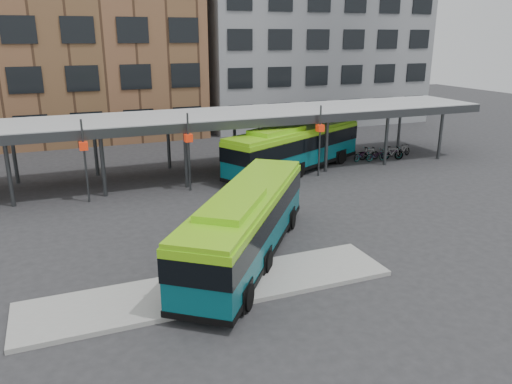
# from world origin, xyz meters

# --- Properties ---
(ground) EXTENTS (120.00, 120.00, 0.00)m
(ground) POSITION_xyz_m (0.00, 0.00, 0.00)
(ground) COLOR #28282B
(ground) RESTS_ON ground
(boarding_island) EXTENTS (14.00, 3.00, 0.18)m
(boarding_island) POSITION_xyz_m (-5.50, -3.00, 0.09)
(boarding_island) COLOR gray
(boarding_island) RESTS_ON ground
(canopy) EXTENTS (40.00, 6.53, 4.80)m
(canopy) POSITION_xyz_m (-0.06, 12.87, 3.91)
(canopy) COLOR #999B9E
(canopy) RESTS_ON ground
(building_brick) EXTENTS (26.00, 14.00, 22.00)m
(building_brick) POSITION_xyz_m (-10.00, 32.00, 11.00)
(building_brick) COLOR brown
(building_brick) RESTS_ON ground
(building_grey) EXTENTS (24.00, 14.00, 20.00)m
(building_grey) POSITION_xyz_m (16.00, 32.00, 10.00)
(building_grey) COLOR slate
(building_grey) RESTS_ON ground
(bus_front) EXTENTS (9.06, 10.87, 3.24)m
(bus_front) POSITION_xyz_m (-3.30, -0.81, 1.68)
(bus_front) COLOR #084F58
(bus_front) RESTS_ON ground
(bus_rear) EXTENTS (12.09, 7.79, 3.37)m
(bus_rear) POSITION_xyz_m (4.95, 11.34, 1.75)
(bus_rear) COLOR #084F58
(bus_rear) RESTS_ON ground
(pedestrian) EXTENTS (0.70, 0.75, 1.71)m
(pedestrian) POSITION_xyz_m (-7.31, -3.40, 1.05)
(pedestrian) COLOR black
(pedestrian) RESTS_ON boarding_island
(bike_rack) EXTENTS (5.72, 1.69, 1.06)m
(bike_rack) POSITION_xyz_m (12.77, 12.00, 0.48)
(bike_rack) COLOR slate
(bike_rack) RESTS_ON ground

